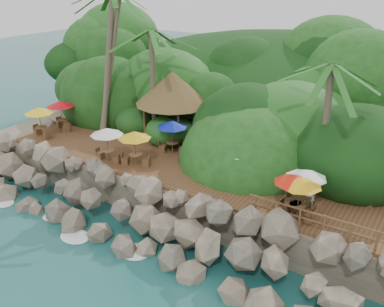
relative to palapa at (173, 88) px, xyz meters
The scene contains 11 objects.
ground 12.24m from the palapa, 67.58° to the right, with size 140.00×140.00×0.00m, color #19514F.
land_base 8.71m from the palapa, 55.72° to the left, with size 32.00×25.20×2.10m, color gray.
jungle_hill 15.28m from the palapa, 73.10° to the left, with size 44.80×28.00×15.40m, color #143811.
seawall 10.09m from the palapa, 62.70° to the right, with size 29.00×4.00×2.30m, color gray, non-canonical shape.
terrace 6.75m from the palapa, 43.97° to the right, with size 26.00×5.00×0.20m, color brown.
jungle_foliage 8.70m from the palapa, 50.75° to the left, with size 44.00×16.00×12.00m, color #143811, non-canonical shape.
foam_line 11.98m from the palapa, 66.96° to the right, with size 25.20×0.80×0.06m.
palapa is the anchor object (origin of this frame).
dining_clusters 6.17m from the palapa, 45.18° to the right, with size 22.67×5.18×2.15m.
railing 14.78m from the palapa, 25.83° to the right, with size 8.30×0.10×1.00m.
waiter 12.36m from the palapa, 21.78° to the right, with size 0.57×0.37×1.55m, color white.
Camera 1 is at (12.11, -12.78, 13.09)m, focal length 39.85 mm.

